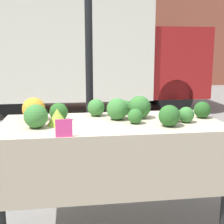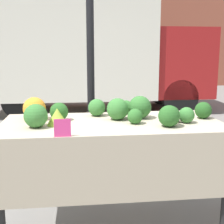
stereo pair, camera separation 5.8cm
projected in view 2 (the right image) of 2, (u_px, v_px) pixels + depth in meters
The scene contains 18 objects.
ground_plane at pixel (112, 218), 2.61m from camera, with size 40.00×40.00×0.00m, color gray.
tent_pole at pixel (91, 60), 2.89m from camera, with size 0.07×0.07×2.60m.
parked_truck at pixel (91, 53), 7.05m from camera, with size 4.94×1.83×2.45m.
market_table at pixel (113, 138), 2.41m from camera, with size 1.73×0.80×0.83m.
orange_cauliflower at pixel (34, 109), 2.51m from camera, with size 0.18×0.18×0.18m.
romanesco_head at pixel (57, 117), 2.34m from camera, with size 0.16×0.16×0.13m.
broccoli_head_0 at pixel (97, 107), 2.66m from camera, with size 0.15×0.15×0.15m.
broccoli_head_1 at pixel (118, 109), 2.51m from camera, with size 0.18×0.18×0.18m.
broccoli_head_2 at pixel (169, 116), 2.28m from camera, with size 0.16×0.16×0.16m.
broccoli_head_3 at pixel (36, 116), 2.26m from camera, with size 0.17×0.17×0.17m.
broccoli_head_4 at pixel (126, 107), 2.75m from camera, with size 0.12×0.12×0.12m.
broccoli_head_5 at pixel (140, 107), 2.56m from camera, with size 0.19×0.19×0.19m.
broccoli_head_6 at pixel (203, 110), 2.57m from camera, with size 0.14×0.14×0.14m.
broccoli_head_7 at pixel (187, 115), 2.41m from camera, with size 0.12×0.12×0.12m.
broccoli_head_8 at pixel (135, 116), 2.38m from camera, with size 0.12×0.12×0.12m.
broccoli_head_9 at pixel (171, 114), 2.43m from camera, with size 0.13×0.13×0.13m.
broccoli_head_10 at pixel (59, 112), 2.48m from camera, with size 0.15×0.15×0.15m.
price_sign at pixel (62, 128), 2.02m from camera, with size 0.11×0.01×0.12m.
Camera 2 is at (-0.28, -2.37, 1.38)m, focal length 50.00 mm.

